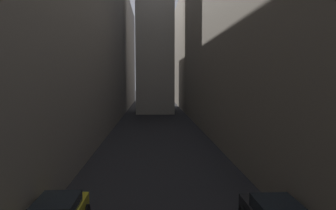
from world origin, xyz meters
The scene contains 3 objects.
ground_plane centered at (0.00, 48.00, 0.00)m, with size 264.00×264.00×0.00m, color black.
building_block_left centered at (-11.35, 50.00, 11.96)m, with size 11.70×108.00×23.92m, color slate.
building_block_right centered at (11.38, 50.00, 12.11)m, with size 11.76×108.00×24.22m, color #756B5B.
Camera 1 is at (-0.53, 11.40, 6.28)m, focal length 33.90 mm.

